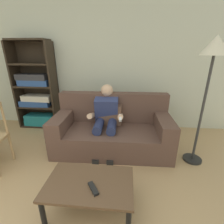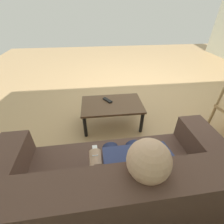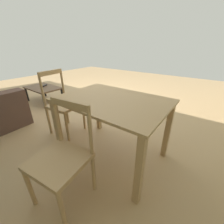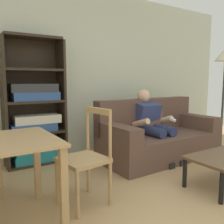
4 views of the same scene
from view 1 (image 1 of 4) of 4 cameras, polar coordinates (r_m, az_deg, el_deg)
The scene contains 7 objects.
wall_back at distance 3.71m, azimuth -13.57°, elevation 16.43°, with size 6.95×0.12×2.76m, color beige.
couch at distance 2.83m, azimuth 0.09°, elevation -6.36°, with size 1.96×0.94×0.93m.
person_lounging at distance 2.75m, azimuth -2.13°, elevation -2.01°, with size 0.60×0.88×1.09m.
coffee_table at distance 1.82m, azimuth -8.00°, elevation -24.62°, with size 0.89×0.55×0.37m.
tv_remote at distance 1.71m, azimuth -6.72°, elevation -25.46°, with size 0.05×0.17×0.02m, color black.
bookshelf at distance 3.91m, azimuth -25.19°, elevation 6.04°, with size 0.87×0.36×1.86m.
floor_lamp at distance 2.48m, azimuth 32.39°, elevation 15.68°, with size 0.36×0.36×1.81m.
Camera 1 is at (1.18, -0.32, 1.61)m, focal length 25.60 mm.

